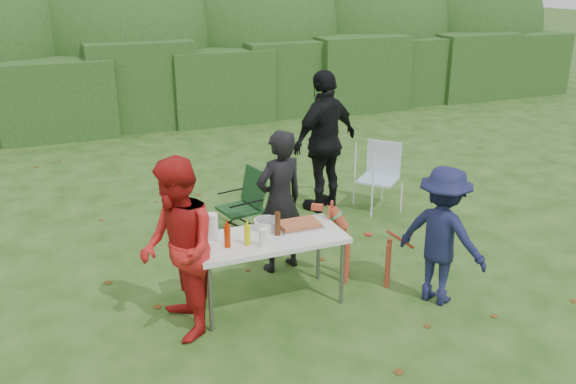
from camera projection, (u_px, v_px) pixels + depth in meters
name	position (u px, v px, depth m)	size (l,w,h in m)	color
ground	(277.00, 301.00, 6.27)	(80.00, 80.00, 0.00)	#1E4211
hedge_row	(141.00, 87.00, 12.93)	(22.00, 1.40, 1.70)	#23471C
shrub_backdrop	(126.00, 43.00, 14.06)	(20.00, 2.60, 3.20)	#3D6628
folding_table	(268.00, 242.00, 6.00)	(1.50, 0.70, 0.74)	silver
person_cook	(280.00, 202.00, 6.69)	(0.59, 0.39, 1.62)	black
person_red_jacket	(178.00, 250.00, 5.45)	(0.82, 0.64, 1.70)	red
person_black_puffy	(325.00, 141.00, 8.36)	(1.15, 0.48, 1.97)	black
child	(442.00, 236.00, 6.06)	(0.93, 0.53, 1.43)	#15193F
dog	(368.00, 246.00, 6.51)	(0.89, 0.36, 0.85)	#A53C25
camping_chair	(240.00, 205.00, 7.59)	(0.56, 0.56, 0.89)	#183E1C
lawn_chair	(378.00, 177.00, 8.54)	(0.56, 0.56, 0.94)	#5B9BD8
food_tray	(299.00, 226.00, 6.20)	(0.45, 0.30, 0.02)	#B7B7BA
focaccia_bread	(299.00, 224.00, 6.19)	(0.40, 0.26, 0.04)	#B16037
mustard_bottle	(247.00, 235.00, 5.77)	(0.06, 0.06, 0.20)	#C5D205
ketchup_bottle	(227.00, 236.00, 5.72)	(0.06, 0.06, 0.22)	#B22400
beer_bottle	(278.00, 224.00, 5.98)	(0.06, 0.06, 0.24)	#47230F
paper_towel_roll	(212.00, 227.00, 5.88)	(0.12, 0.12, 0.26)	white
cup_stack	(263.00, 238.00, 5.73)	(0.08, 0.08, 0.18)	white
pasta_bowl	(267.00, 224.00, 6.14)	(0.26, 0.26, 0.10)	silver
plate_stack	(210.00, 249.00, 5.66)	(0.24, 0.24, 0.05)	white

